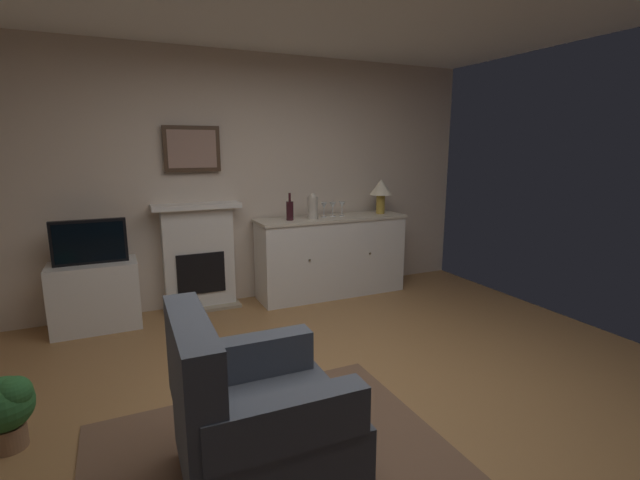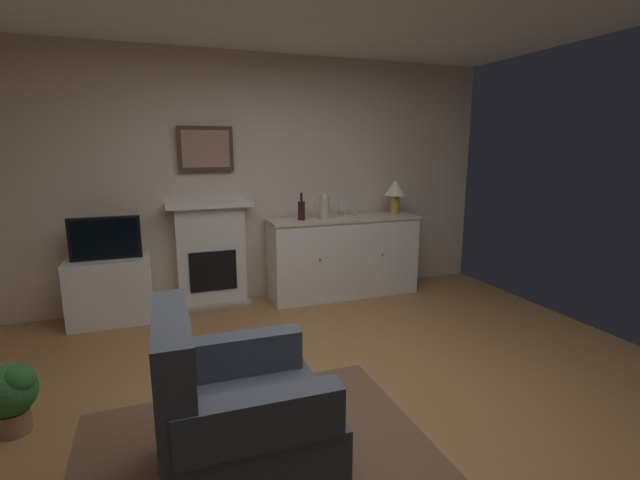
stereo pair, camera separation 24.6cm
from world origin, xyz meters
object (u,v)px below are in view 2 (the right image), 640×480
at_px(framed_picture, 206,149).
at_px(armchair, 234,413).
at_px(table_lamp, 395,190).
at_px(potted_plant_fern, 11,393).
at_px(wine_glass_center, 345,206).
at_px(wine_glass_left, 336,206).
at_px(fireplace_unit, 211,254).
at_px(vase_decorative, 324,206).
at_px(wine_bottle, 301,210).
at_px(tv_set, 105,238).
at_px(sideboard_cabinet, 344,256).
at_px(wine_glass_right, 355,206).
at_px(tv_cabinet, 111,290).

height_order(framed_picture, armchair, framed_picture).
bearing_deg(table_lamp, potted_plant_fern, -154.00).
distance_m(framed_picture, wine_glass_center, 1.60).
bearing_deg(wine_glass_left, table_lamp, -1.72).
bearing_deg(fireplace_unit, vase_decorative, -10.86).
bearing_deg(wine_glass_left, wine_glass_center, 0.91).
distance_m(vase_decorative, armchair, 2.92).
bearing_deg(vase_decorative, framed_picture, 167.04).
height_order(framed_picture, wine_bottle, framed_picture).
bearing_deg(tv_set, armchair, -73.30).
xyz_separation_m(sideboard_cabinet, wine_glass_right, (0.14, 0.01, 0.57)).
bearing_deg(potted_plant_fern, wine_bottle, 35.71).
height_order(wine_glass_left, vase_decorative, vase_decorative).
relative_size(wine_glass_center, vase_decorative, 0.59).
xyz_separation_m(framed_picture, sideboard_cabinet, (1.43, -0.22, -1.19)).
xyz_separation_m(fireplace_unit, potted_plant_fern, (-1.37, -1.86, -0.29)).
xyz_separation_m(table_lamp, wine_glass_center, (-0.61, 0.02, -0.16)).
distance_m(wine_bottle, wine_glass_center, 0.53).
distance_m(fireplace_unit, tv_cabinet, 1.02).
bearing_deg(potted_plant_fern, fireplace_unit, 53.49).
bearing_deg(vase_decorative, tv_set, 178.89).
height_order(sideboard_cabinet, tv_cabinet, sideboard_cabinet).
xyz_separation_m(fireplace_unit, wine_bottle, (0.93, -0.20, 0.45)).
xyz_separation_m(framed_picture, wine_glass_right, (1.57, -0.21, -0.62)).
bearing_deg(wine_glass_center, tv_set, -179.26).
relative_size(sideboard_cabinet, wine_bottle, 5.86).
bearing_deg(framed_picture, fireplace_unit, -90.00).
bearing_deg(wine_glass_right, wine_glass_center, 174.81).
relative_size(wine_glass_left, wine_glass_center, 1.00).
bearing_deg(framed_picture, wine_glass_right, -7.58).
relative_size(fireplace_unit, table_lamp, 2.75).
height_order(tv_set, armchair, tv_set).
relative_size(wine_glass_left, tv_cabinet, 0.22).
bearing_deg(framed_picture, wine_glass_left, -8.46).
relative_size(wine_glass_left, potted_plant_fern, 0.38).
distance_m(framed_picture, table_lamp, 2.13).
height_order(wine_glass_right, tv_set, wine_glass_right).
relative_size(fireplace_unit, vase_decorative, 3.91).
bearing_deg(fireplace_unit, wine_glass_right, -5.96).
height_order(wine_bottle, potted_plant_fern, wine_bottle).
xyz_separation_m(sideboard_cabinet, armchair, (-1.66, -2.52, -0.07)).
distance_m(vase_decorative, tv_set, 2.17).
relative_size(fireplace_unit, tv_cabinet, 1.47).
bearing_deg(sideboard_cabinet, tv_cabinet, 179.64).
bearing_deg(fireplace_unit, sideboard_cabinet, -7.04).
xyz_separation_m(tv_cabinet, tv_set, (-0.00, -0.02, 0.51)).
height_order(wine_glass_left, armchair, wine_glass_left).
xyz_separation_m(fireplace_unit, vase_decorative, (1.18, -0.23, 0.49)).
bearing_deg(sideboard_cabinet, fireplace_unit, 172.96).
bearing_deg(potted_plant_fern, wine_glass_left, 31.97).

